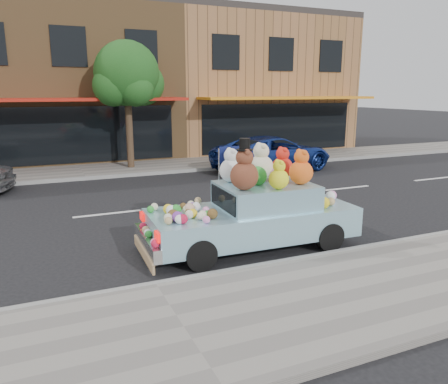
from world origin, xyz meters
TOP-DOWN VIEW (x-y plane):
  - ground at (0.00, 0.00)m, footprint 120.00×120.00m
  - near_sidewalk at (0.00, -6.50)m, footprint 60.00×3.00m
  - far_sidewalk at (0.00, 6.50)m, footprint 60.00×3.00m
  - near_kerb at (0.00, -5.00)m, footprint 60.00×0.12m
  - far_kerb at (0.00, 5.00)m, footprint 60.00×0.12m
  - storefront_mid at (0.00, 11.97)m, footprint 10.00×9.80m
  - storefront_right at (10.00, 11.97)m, footprint 10.00×9.80m
  - street_tree at (2.03, 6.55)m, footprint 3.00×2.70m
  - car_blue at (7.34, 3.94)m, footprint 5.55×3.31m
  - art_car at (2.45, -3.82)m, footprint 4.54×1.91m

SIDE VIEW (x-z plane):
  - ground at x=0.00m, z-range 0.00..0.00m
  - near_sidewalk at x=0.00m, z-range 0.00..0.12m
  - far_sidewalk at x=0.00m, z-range 0.00..0.12m
  - near_kerb at x=0.00m, z-range 0.00..0.13m
  - far_kerb at x=0.00m, z-range 0.00..0.13m
  - car_blue at x=7.34m, z-range 0.00..1.44m
  - art_car at x=2.45m, z-range -0.36..2.00m
  - storefront_mid at x=0.00m, z-range -0.01..7.29m
  - storefront_right at x=10.00m, z-range -0.01..7.29m
  - street_tree at x=2.03m, z-range 1.08..6.30m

